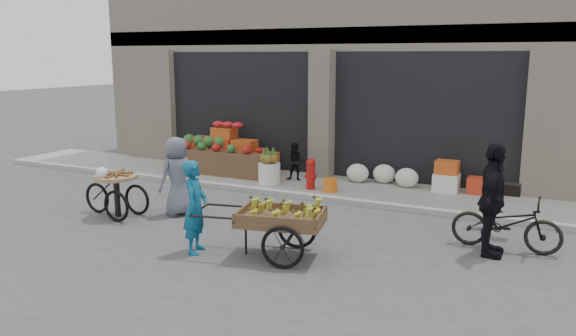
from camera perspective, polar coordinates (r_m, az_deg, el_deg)
The scene contains 15 objects.
ground at distance 10.09m, azimuth -7.87°, elevation -6.80°, with size 80.00×80.00×0.00m, color #424244.
sidewalk at distance 13.52m, azimuth 1.91°, elevation -1.74°, with size 18.00×2.20×0.12m, color gray.
building at distance 16.83m, azimuth 7.68°, elevation 12.10°, with size 14.00×6.45×7.00m.
fruit_display at distance 14.82m, azimuth -6.40°, elevation 1.77°, with size 3.10×1.12×1.24m.
pineapple_bin at distance 13.35m, azimuth -1.91°, elevation -0.55°, with size 0.52×0.52×0.50m, color silver.
fire_hydrant at distance 12.80m, azimuth 2.32°, elevation -0.46°, with size 0.22×0.22×0.71m.
orange_bucket at distance 12.61m, azimuth 4.30°, elevation -1.75°, with size 0.32×0.32×0.30m, color orange.
right_bay_goods at distance 13.19m, azimuth 13.41°, elevation -0.84°, with size 3.35×0.60×0.70m.
seated_person at distance 13.65m, azimuth 0.76°, elevation 0.64°, with size 0.45×0.35×0.93m, color black.
banana_cart at distance 8.76m, azimuth -1.03°, elevation -4.84°, with size 2.38×1.34×0.94m.
vendor_woman at distance 9.09m, azimuth -9.41°, elevation -3.91°, with size 0.55×0.36×1.51m, color #0F567A.
tricycle_cart at distance 11.49m, azimuth -17.04°, elevation -2.01°, with size 1.43×0.87×0.95m.
vendor_grey at distance 11.28m, azimuth -11.16°, elevation -0.82°, with size 0.77×0.50×1.57m, color slate.
bicycle at distance 9.82m, azimuth 21.28°, elevation -5.24°, with size 0.60×1.72×0.90m, color black.
cyclist at distance 9.33m, azimuth 20.02°, elevation -3.09°, with size 1.06×0.44×1.81m, color black.
Camera 1 is at (5.45, -7.89, 3.13)m, focal length 35.00 mm.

